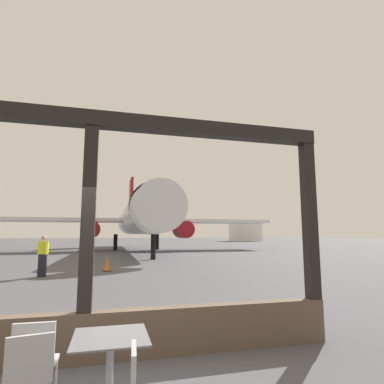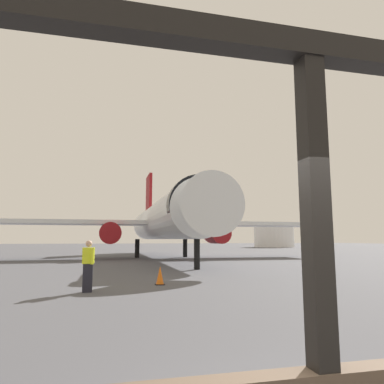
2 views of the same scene
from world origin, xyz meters
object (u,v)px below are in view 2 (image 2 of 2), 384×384
(airplane, at_px, (165,220))
(traffic_cone, at_px, (160,276))
(fuel_storage_tank, at_px, (274,235))
(ground_crew_worker, at_px, (88,265))

(airplane, relative_size, traffic_cone, 44.62)
(airplane, distance_m, traffic_cone, 19.47)
(airplane, distance_m, fuel_storage_tank, 52.32)
(fuel_storage_tank, bearing_deg, traffic_cone, -120.06)
(airplane, height_order, fuel_storage_tank, airplane)
(airplane, xyz_separation_m, ground_crew_worker, (-5.83, -20.32, -2.70))
(airplane, bearing_deg, fuel_storage_tank, 52.51)
(airplane, relative_size, ground_crew_worker, 18.62)
(ground_crew_worker, xyz_separation_m, fuel_storage_tank, (37.66, 61.83, 1.79))
(fuel_storage_tank, bearing_deg, airplane, -127.49)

